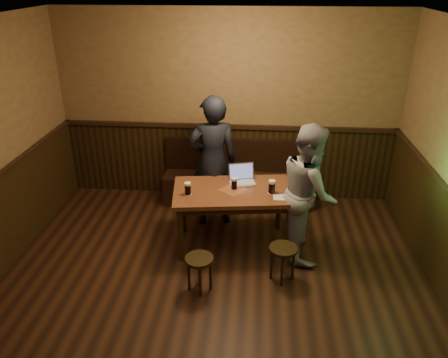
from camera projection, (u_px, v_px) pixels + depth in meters
name	position (u px, v px, depth m)	size (l,w,h in m)	color
room	(206.00, 216.00, 3.99)	(5.04, 6.04, 2.84)	black
bench	(238.00, 182.00, 6.64)	(2.20, 0.50, 0.95)	black
pub_table	(233.00, 197.00, 5.42)	(1.56, 1.02, 0.79)	#532817
stool_left	(199.00, 264.00, 4.75)	(0.36, 0.36, 0.42)	black
stool_right	(283.00, 254.00, 4.90)	(0.33, 0.33, 0.43)	black
pint_left	(188.00, 189.00, 5.23)	(0.10, 0.10, 0.16)	#A6141D
pint_mid	(234.00, 184.00, 5.36)	(0.10, 0.10, 0.15)	#A6141D
pint_right	(272.00, 187.00, 5.26)	(0.11, 0.11, 0.17)	#A6141D
laptop	(242.00, 178.00, 5.55)	(0.38, 0.33, 0.23)	silver
menu	(282.00, 197.00, 5.19)	(0.22, 0.15, 0.00)	silver
person_suit	(213.00, 162.00, 5.83)	(0.67, 0.44, 1.83)	black
person_grey	(309.00, 192.00, 5.19)	(0.82, 0.64, 1.69)	gray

